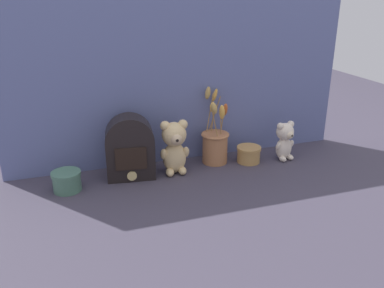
{
  "coord_description": "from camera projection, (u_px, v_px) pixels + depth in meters",
  "views": [
    {
      "loc": [
        -0.5,
        -1.48,
        0.73
      ],
      "look_at": [
        0.0,
        0.02,
        0.12
      ],
      "focal_mm": 38.0,
      "sensor_mm": 36.0,
      "label": 1
    }
  ],
  "objects": [
    {
      "name": "ground_plane",
      "position": [
        193.0,
        172.0,
        1.72
      ],
      "size": [
        4.0,
        4.0,
        0.0
      ],
      "primitive_type": "plane",
      "color": "#3D3847"
    },
    {
      "name": "backdrop_wall",
      "position": [
        181.0,
        75.0,
        1.73
      ],
      "size": [
        1.52,
        0.02,
        0.77
      ],
      "color": "slate",
      "rests_on": "ground"
    },
    {
      "name": "teddy_bear_large",
      "position": [
        174.0,
        146.0,
        1.68
      ],
      "size": [
        0.12,
        0.12,
        0.23
      ],
      "color": "#DBBC84",
      "rests_on": "ground"
    },
    {
      "name": "teddy_bear_medium",
      "position": [
        285.0,
        140.0,
        1.82
      ],
      "size": [
        0.1,
        0.09,
        0.18
      ],
      "color": "beige",
      "rests_on": "ground"
    },
    {
      "name": "flower_vase",
      "position": [
        215.0,
        143.0,
        1.79
      ],
      "size": [
        0.12,
        0.14,
        0.34
      ],
      "color": "#AD7047",
      "rests_on": "ground"
    },
    {
      "name": "vintage_radio",
      "position": [
        130.0,
        148.0,
        1.64
      ],
      "size": [
        0.21,
        0.13,
        0.26
      ],
      "color": "black",
      "rests_on": "ground"
    },
    {
      "name": "decorative_tin_tall",
      "position": [
        67.0,
        182.0,
        1.55
      ],
      "size": [
        0.11,
        0.11,
        0.08
      ],
      "color": "#47705B",
      "rests_on": "ground"
    },
    {
      "name": "decorative_tin_short",
      "position": [
        249.0,
        154.0,
        1.81
      ],
      "size": [
        0.11,
        0.11,
        0.07
      ],
      "color": "tan",
      "rests_on": "ground"
    }
  ]
}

